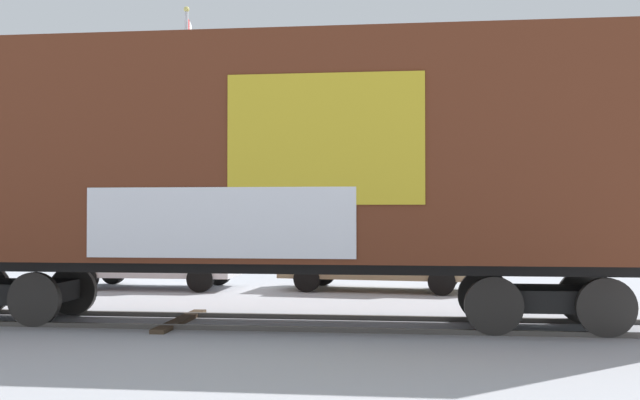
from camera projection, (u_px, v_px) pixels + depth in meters
name	position (u px, v px, depth m)	size (l,w,h in m)	color
ground_plane	(234.00, 324.00, 12.74)	(260.00, 260.00, 0.00)	#B2B5BC
track	(308.00, 323.00, 12.61)	(60.02, 3.64, 0.08)	#4C4742
freight_car	(264.00, 158.00, 12.74)	(13.84, 3.06, 5.03)	#5B2B19
flagpole	(187.00, 108.00, 23.50)	(0.32, 1.42, 8.45)	silver
hillside	(360.00, 181.00, 74.05)	(124.26, 42.24, 14.63)	gray
parked_car_white	(153.00, 256.00, 18.87)	(4.35, 2.07, 1.57)	silver
parked_car_tan	(378.00, 258.00, 18.31)	(4.96, 2.42, 1.52)	#9E8966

